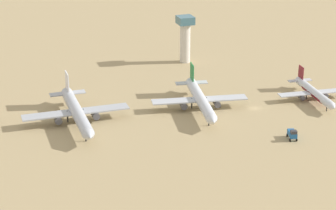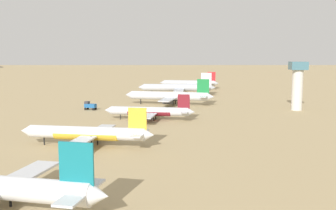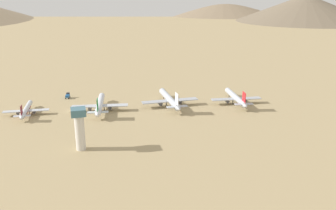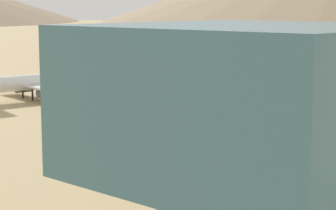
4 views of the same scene
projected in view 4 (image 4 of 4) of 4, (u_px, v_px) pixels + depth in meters
name	position (u px, v px, depth m)	size (l,w,h in m)	color
parked_jet_3	(334.00, 151.00, 84.85)	(35.17, 28.63, 10.14)	silver
parked_jet_4	(157.00, 105.00, 123.00)	(37.98, 30.93, 10.95)	silver
parked_jet_5	(35.00, 82.00, 155.26)	(41.52, 33.93, 12.00)	silver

